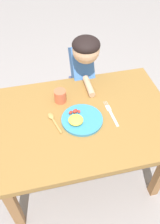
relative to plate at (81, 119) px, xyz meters
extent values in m
plane|color=gray|center=(0.00, 0.02, -0.68)|extent=(8.00, 8.00, 0.00)
cube|color=olive|center=(0.00, 0.02, -0.04)|extent=(1.23, 0.83, 0.04)
cube|color=#96653B|center=(-0.51, -0.29, -0.37)|extent=(0.06, 0.06, 0.62)
cube|color=#96653B|center=(-0.51, 0.34, -0.37)|extent=(0.06, 0.06, 0.62)
cube|color=#96653B|center=(0.52, 0.34, -0.37)|extent=(0.06, 0.06, 0.62)
cylinder|color=teal|center=(0.01, 0.00, -0.01)|extent=(0.27, 0.27, 0.02)
ellipsoid|color=yellow|center=(-0.04, -0.01, 0.02)|extent=(0.09, 0.10, 0.03)
ellipsoid|color=red|center=(0.00, 0.06, 0.01)|extent=(0.02, 0.03, 0.02)
ellipsoid|color=red|center=(-0.02, 0.06, 0.02)|extent=(0.04, 0.04, 0.03)
ellipsoid|color=red|center=(-0.05, 0.06, 0.02)|extent=(0.03, 0.03, 0.02)
cube|color=silver|center=(0.21, -0.03, -0.01)|extent=(0.03, 0.14, 0.01)
cube|color=silver|center=(0.21, 0.07, -0.01)|extent=(0.03, 0.05, 0.01)
cylinder|color=silver|center=(0.21, 0.11, -0.01)|extent=(0.01, 0.04, 0.00)
cylinder|color=silver|center=(0.20, 0.11, -0.01)|extent=(0.01, 0.04, 0.00)
cylinder|color=silver|center=(0.19, 0.11, -0.01)|extent=(0.01, 0.04, 0.00)
cylinder|color=tan|center=(-0.16, -0.01, -0.01)|extent=(0.05, 0.13, 0.01)
ellipsoid|color=tan|center=(-0.18, 0.08, -0.01)|extent=(0.05, 0.06, 0.02)
cylinder|color=#E46442|center=(-0.09, 0.21, 0.03)|extent=(0.08, 0.08, 0.09)
cube|color=#454C74|center=(0.13, 0.59, -0.42)|extent=(0.16, 0.15, 0.51)
cube|color=#3F72BF|center=(0.13, 0.49, 0.00)|extent=(0.16, 0.31, 0.40)
sphere|color=#D8A884|center=(0.13, 0.39, 0.25)|extent=(0.19, 0.19, 0.19)
ellipsoid|color=black|center=(0.13, 0.39, 0.29)|extent=(0.19, 0.19, 0.10)
cylinder|color=#D8A884|center=(0.13, 0.29, 0.01)|extent=(0.05, 0.20, 0.05)
camera|label=1|loc=(-0.23, -0.98, 1.14)|focal=38.44mm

